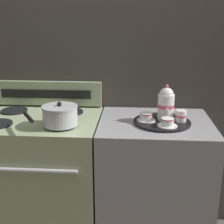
{
  "coord_description": "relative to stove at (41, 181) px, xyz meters",
  "views": [
    {
      "loc": [
        0.27,
        -1.84,
        1.52
      ],
      "look_at": [
        0.14,
        -0.08,
        0.98
      ],
      "focal_mm": 50.0,
      "sensor_mm": 36.0,
      "label": 1
    }
  ],
  "objects": [
    {
      "name": "creamer_jug",
      "position": [
        0.9,
        -0.03,
        0.49
      ],
      "size": [
        0.07,
        0.07,
        0.07
      ],
      "color": "white",
      "rests_on": "serving_tray"
    },
    {
      "name": "wall_back",
      "position": [
        0.35,
        0.33,
        0.65
      ],
      "size": [
        6.0,
        0.05,
        2.2
      ],
      "color": "#423D38",
      "rests_on": "ground"
    },
    {
      "name": "teacup_left",
      "position": [
        0.7,
        -0.03,
        0.48
      ],
      "size": [
        0.11,
        0.11,
        0.05
      ],
      "color": "white",
      "rests_on": "serving_tray"
    },
    {
      "name": "stove",
      "position": [
        0.0,
        0.0,
        0.0
      ],
      "size": [
        0.8,
        0.63,
        0.91
      ],
      "color": "#9EAD84",
      "rests_on": "ground"
    },
    {
      "name": "side_counter",
      "position": [
        0.76,
        0.0,
        -0.0
      ],
      "size": [
        0.69,
        0.6,
        0.9
      ],
      "color": "#939399",
      "rests_on": "ground"
    },
    {
      "name": "saucepan",
      "position": [
        0.19,
        -0.14,
        0.52
      ],
      "size": [
        0.31,
        0.28,
        0.14
      ],
      "color": "#B7B7BC",
      "rests_on": "stove"
    },
    {
      "name": "teacup_right",
      "position": [
        0.82,
        -0.13,
        0.48
      ],
      "size": [
        0.11,
        0.11,
        0.05
      ],
      "color": "white",
      "rests_on": "serving_tray"
    },
    {
      "name": "serving_tray",
      "position": [
        0.79,
        -0.03,
        0.45
      ],
      "size": [
        0.35,
        0.35,
        0.01
      ],
      "color": "black",
      "rests_on": "side_counter"
    },
    {
      "name": "teapot",
      "position": [
        0.81,
        0.0,
        0.56
      ],
      "size": [
        0.1,
        0.16,
        0.22
      ],
      "color": "white",
      "rests_on": "serving_tray"
    },
    {
      "name": "control_panel",
      "position": [
        -0.0,
        0.28,
        0.54
      ],
      "size": [
        0.78,
        0.05,
        0.17
      ],
      "color": "#9EAD84",
      "rests_on": "stove"
    }
  ]
}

